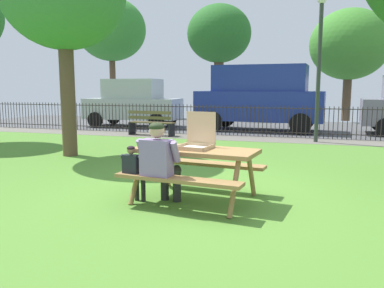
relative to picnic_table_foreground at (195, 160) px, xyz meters
name	(u,v)px	position (x,y,z in m)	size (l,w,h in m)	color
ground	(230,171)	(0.09, 2.16, -0.61)	(28.00, 11.59, 0.02)	#568B31
cobblestone_walkway	(262,139)	(0.09, 7.25, -0.60)	(28.00, 1.40, 0.01)	slate
street_asphalt	(274,127)	(0.09, 11.24, -0.60)	(28.00, 6.58, 0.01)	#515154
picnic_table_foreground	(195,160)	(0.00, 0.00, 0.00)	(1.96, 1.68, 0.79)	#9D7543
pizza_box_open	(197,139)	(0.01, 0.09, 0.30)	(0.53, 0.54, 0.52)	tan
adult_at_table	(160,160)	(-0.37, -0.46, 0.06)	(0.63, 0.62, 1.19)	#272727
child_at_table	(134,169)	(-0.77, -0.44, -0.08)	(0.34, 0.34, 0.85)	black
iron_fence_streetside	(265,121)	(0.09, 7.95, -0.06)	(22.49, 0.03, 1.05)	#2D2823
park_bench_left	(151,123)	(-3.68, 7.11, -0.18)	(1.63, 0.57, 0.85)	brown
lamp_post_walkway	(320,54)	(1.74, 7.06, 2.02)	(0.28, 0.28, 4.33)	#2D382D
parked_car_far_left	(133,102)	(-5.61, 9.78, 0.41)	(3.97, 1.98, 1.98)	#B4BEBB
parked_car_left	(260,96)	(-0.32, 9.78, 0.71)	(4.79, 2.26, 2.46)	navy
far_tree_left	(111,30)	(-9.60, 15.50, 4.28)	(3.94, 3.94, 6.67)	brown
far_tree_midleft	(219,35)	(-3.28, 15.50, 3.78)	(3.37, 3.37, 5.96)	brown
far_tree_center	(349,45)	(3.17, 15.50, 3.07)	(3.76, 3.76, 5.38)	brown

